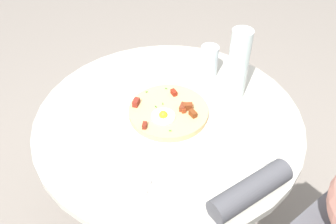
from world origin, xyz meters
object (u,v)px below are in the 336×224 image
at_px(bread_plate, 249,145).
at_px(knife, 122,176).
at_px(pizza_plate, 168,115).
at_px(fork, 117,185).
at_px(salt_shaker, 272,96).
at_px(dining_table, 168,150).
at_px(breakfast_pizza, 168,111).
at_px(water_bottle, 238,65).
at_px(water_glass, 209,61).

height_order(bread_plate, knife, bread_plate).
bearing_deg(pizza_plate, fork, 26.23).
bearing_deg(salt_shaker, pizza_plate, -26.53).
bearing_deg(salt_shaker, dining_table, -26.23).
relative_size(dining_table, bread_plate, 5.21).
bearing_deg(breakfast_pizza, knife, 24.94).
bearing_deg(knife, pizza_plate, 79.35).
xyz_separation_m(breakfast_pizza, salt_shaker, (-0.34, 0.17, 0.00)).
relative_size(breakfast_pizza, water_bottle, 1.02).
bearing_deg(bread_plate, knife, -20.76).
height_order(dining_table, salt_shaker, salt_shaker).
bearing_deg(breakfast_pizza, fork, 26.11).
bearing_deg(pizza_plate, water_bottle, 167.51).
xyz_separation_m(dining_table, water_bottle, (-0.26, 0.06, 0.31)).
height_order(breakfast_pizza, knife, breakfast_pizza).
relative_size(breakfast_pizza, salt_shaker, 5.06).
relative_size(pizza_plate, bread_plate, 1.86).
height_order(water_glass, salt_shaker, water_glass).
relative_size(bread_plate, knife, 0.99).
distance_m(pizza_plate, water_bottle, 0.30).
xyz_separation_m(fork, knife, (-0.03, -0.02, 0.00)).
bearing_deg(knife, bread_plate, 33.52).
xyz_separation_m(pizza_plate, knife, (0.27, 0.13, 0.00)).
distance_m(pizza_plate, water_glass, 0.30).
xyz_separation_m(water_bottle, salt_shaker, (-0.08, 0.11, -0.11)).
bearing_deg(water_glass, bread_plate, 66.46).
distance_m(knife, water_glass, 0.59).
relative_size(pizza_plate, knife, 1.83).
relative_size(bread_plate, water_bottle, 0.66).
bearing_deg(salt_shaker, bread_plate, 24.16).
relative_size(pizza_plate, water_glass, 2.62).
xyz_separation_m(pizza_plate, breakfast_pizza, (0.00, 0.00, 0.02)).
relative_size(dining_table, breakfast_pizza, 3.38).
relative_size(dining_table, salt_shaker, 17.09).
relative_size(dining_table, water_bottle, 3.46).
bearing_deg(dining_table, bread_plate, 113.32).
distance_m(dining_table, knife, 0.35).
bearing_deg(water_bottle, dining_table, -11.93).
xyz_separation_m(dining_table, fork, (0.30, 0.14, 0.18)).
distance_m(dining_table, water_bottle, 0.41).
xyz_separation_m(bread_plate, knife, (0.39, -0.15, 0.00)).
xyz_separation_m(fork, salt_shaker, (-0.64, 0.02, 0.02)).
relative_size(dining_table, water_glass, 7.34).
bearing_deg(knife, salt_shaker, 50.02).
distance_m(water_bottle, salt_shaker, 0.17).
xyz_separation_m(dining_table, water_glass, (-0.28, -0.10, 0.24)).
height_order(breakfast_pizza, bread_plate, breakfast_pizza).
relative_size(pizza_plate, fork, 1.83).
bearing_deg(pizza_plate, salt_shaker, 153.47).
distance_m(breakfast_pizza, fork, 0.33).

